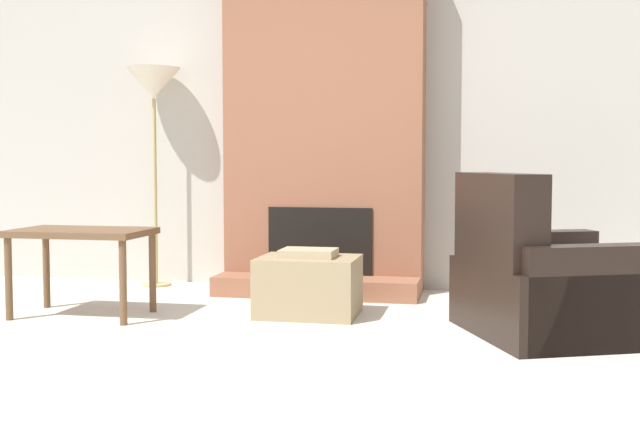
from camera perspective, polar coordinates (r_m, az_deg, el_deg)
The scene contains 7 objects.
ground_plane at distance 3.60m, azimuth -7.94°, elevation -11.78°, with size 24.00×24.00×0.00m, color beige.
wall_back at distance 6.13m, azimuth 0.66°, elevation 6.92°, with size 7.62×0.06×2.60m, color #BCB7AD.
fireplace at distance 5.93m, azimuth 0.28°, elevation 6.36°, with size 1.46×0.64×2.60m.
ottoman at distance 5.00m, azimuth -0.82°, elevation -5.10°, with size 0.61×0.47×0.42m.
armchair at distance 4.60m, azimuth 15.80°, elevation -5.03°, with size 1.23×1.25×0.90m.
side_table at distance 5.17m, azimuth -16.58°, elevation -1.85°, with size 0.82×0.50×0.54m.
floor_lamp_left at distance 6.29m, azimuth -11.74°, elevation 8.54°, with size 0.41×0.41×1.67m.
Camera 1 is at (1.18, -3.27, 0.97)m, focal length 45.00 mm.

